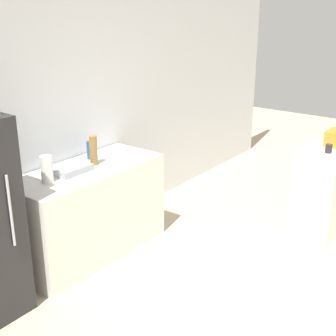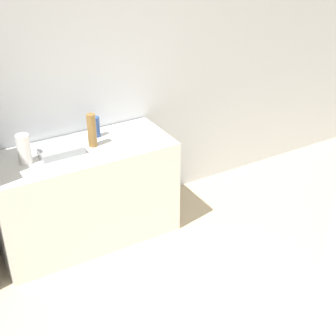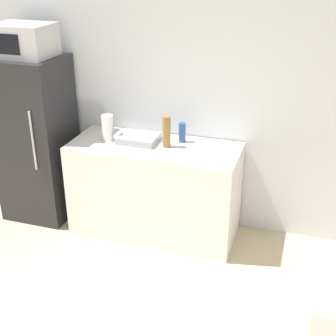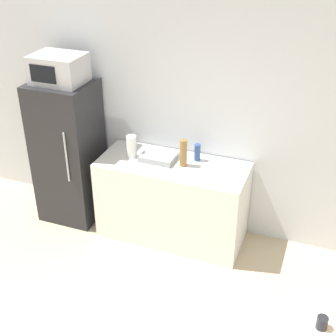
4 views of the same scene
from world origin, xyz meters
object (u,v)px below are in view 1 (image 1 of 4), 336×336
at_px(bottle_short, 90,150).
at_px(bottle_tall, 93,150).
at_px(paper_towel_roll, 47,169).
at_px(jar, 329,149).

bearing_deg(bottle_short, bottle_tall, -122.55).
xyz_separation_m(bottle_short, paper_towel_roll, (-0.66, -0.16, 0.03)).
height_order(bottle_tall, jar, bottle_tall).
distance_m(bottle_short, jar, 2.31).
xyz_separation_m(bottle_short, jar, (1.37, -1.87, 0.03)).
bearing_deg(jar, bottle_short, 126.18).
relative_size(bottle_short, paper_towel_roll, 0.77).
height_order(bottle_short, paper_towel_roll, paper_towel_roll).
bearing_deg(bottle_short, jar, -53.82).
height_order(bottle_short, jar, bottle_short).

